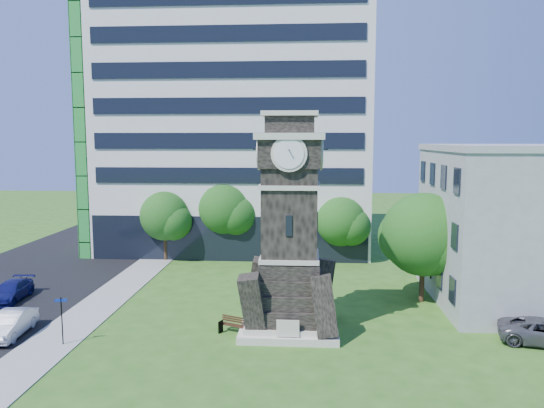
# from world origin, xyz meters

# --- Properties ---
(ground) EXTENTS (160.00, 160.00, 0.00)m
(ground) POSITION_xyz_m (0.00, 0.00, 0.00)
(ground) COLOR #2D5919
(ground) RESTS_ON ground
(sidewalk) EXTENTS (3.00, 70.00, 0.06)m
(sidewalk) POSITION_xyz_m (-9.50, 5.00, 0.03)
(sidewalk) COLOR gray
(sidewalk) RESTS_ON ground
(clock_tower) EXTENTS (5.40, 5.40, 12.22)m
(clock_tower) POSITION_xyz_m (3.00, 2.00, 5.28)
(clock_tower) COLOR beige
(clock_tower) RESTS_ON ground
(office_tall) EXTENTS (26.20, 15.11, 28.60)m
(office_tall) POSITION_xyz_m (-3.20, 25.84, 14.22)
(office_tall) COLOR white
(office_tall) RESTS_ON ground
(car_street_mid) EXTENTS (1.80, 4.23, 1.36)m
(car_street_mid) POSITION_xyz_m (-12.22, -0.20, 0.68)
(car_street_mid) COLOR #AEB0B6
(car_street_mid) RESTS_ON ground
(car_street_north) EXTENTS (2.08, 4.47, 1.26)m
(car_street_north) POSITION_xyz_m (-15.84, 6.03, 0.63)
(car_street_north) COLOR navy
(car_street_north) RESTS_ON ground
(park_bench) EXTENTS (1.74, 0.46, 0.90)m
(park_bench) POSITION_xyz_m (0.01, 1.15, 0.47)
(park_bench) COLOR black
(park_bench) RESTS_ON ground
(street_sign) EXTENTS (0.62, 0.06, 2.58)m
(street_sign) POSITION_xyz_m (-8.78, -1.28, 1.61)
(street_sign) COLOR black
(street_sign) RESTS_ON ground
(tree_nw) EXTENTS (4.80, 4.36, 6.19)m
(tree_nw) POSITION_xyz_m (-8.58, 18.45, 3.84)
(tree_nw) COLOR #332114
(tree_nw) RESTS_ON ground
(tree_nc) EXTENTS (5.76, 5.23, 7.22)m
(tree_nc) POSITION_xyz_m (-3.33, 19.86, 4.42)
(tree_nc) COLOR #332114
(tree_nc) RESTS_ON ground
(tree_ne) EXTENTS (4.97, 4.52, 5.89)m
(tree_ne) POSITION_xyz_m (6.94, 19.11, 3.48)
(tree_ne) COLOR #332114
(tree_ne) RESTS_ON ground
(tree_east) EXTENTS (6.05, 5.50, 7.28)m
(tree_east) POSITION_xyz_m (11.68, 7.73, 4.35)
(tree_east) COLOR #332114
(tree_east) RESTS_ON ground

